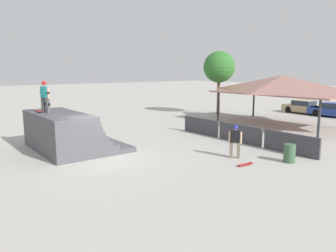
{
  "coord_description": "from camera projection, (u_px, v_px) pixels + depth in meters",
  "views": [
    {
      "loc": [
        14.04,
        -6.78,
        4.22
      ],
      "look_at": [
        -0.19,
        4.26,
        1.1
      ],
      "focal_mm": 35.0,
      "sensor_mm": 36.0,
      "label": 1
    }
  ],
  "objects": [
    {
      "name": "parked_car_tan",
      "position": [
        304.0,
        107.0,
        31.69
      ],
      "size": [
        4.13,
        1.91,
        1.27
      ],
      "rotation": [
        0.0,
        0.0,
        -0.06
      ],
      "color": "tan",
      "rests_on": "ground"
    },
    {
      "name": "skater_on_deck",
      "position": [
        45.0,
        94.0,
        16.87
      ],
      "size": [
        0.7,
        0.4,
        1.64
      ],
      "rotation": [
        0.0,
        0.0,
        0.37
      ],
      "color": "#4C4C51",
      "rests_on": "quarter_pipe_ramp"
    },
    {
      "name": "tree_beside_pavilion",
      "position": [
        219.0,
        67.0,
        30.28
      ],
      "size": [
        2.9,
        2.9,
        5.9
      ],
      "color": "brown",
      "rests_on": "ground"
    },
    {
      "name": "barrier_fence",
      "position": [
        240.0,
        134.0,
        19.08
      ],
      "size": [
        9.66,
        0.12,
        1.05
      ],
      "color": "#3D3D42",
      "rests_on": "ground"
    },
    {
      "name": "bystander_walking",
      "position": [
        235.0,
        139.0,
        15.64
      ],
      "size": [
        0.56,
        0.47,
        1.61
      ],
      "rotation": [
        0.0,
        0.0,
        3.82
      ],
      "color": "#6B6051",
      "rests_on": "ground"
    },
    {
      "name": "pavilion_shelter",
      "position": [
        282.0,
        85.0,
        24.63
      ],
      "size": [
        10.03,
        5.41,
        3.79
      ],
      "color": "#2D2D33",
      "rests_on": "ground"
    },
    {
      "name": "skateboard_on_ground",
      "position": [
        246.0,
        164.0,
        14.55
      ],
      "size": [
        0.28,
        0.85,
        0.09
      ],
      "rotation": [
        0.0,
        0.0,
        1.48
      ],
      "color": "red",
      "rests_on": "ground"
    },
    {
      "name": "quarter_pipe_ramp",
      "position": [
        66.0,
        134.0,
        17.25
      ],
      "size": [
        5.23,
        4.16,
        2.0
      ],
      "color": "#4C4C51",
      "rests_on": "ground"
    },
    {
      "name": "ground_plane",
      "position": [
        101.0,
        158.0,
        15.75
      ],
      "size": [
        160.0,
        160.0,
        0.0
      ],
      "primitive_type": "plane",
      "color": "#ADA8A0"
    },
    {
      "name": "trash_bin",
      "position": [
        289.0,
        153.0,
        15.0
      ],
      "size": [
        0.52,
        0.52,
        0.85
      ],
      "primitive_type": "cylinder",
      "color": "#385B3D",
      "rests_on": "ground"
    },
    {
      "name": "skateboard_on_deck",
      "position": [
        39.0,
        111.0,
        17.13
      ],
      "size": [
        0.81,
        0.29,
        0.09
      ],
      "rotation": [
        0.0,
        0.0,
        -0.11
      ],
      "color": "blue",
      "rests_on": "quarter_pipe_ramp"
    },
    {
      "name": "parked_car_blue",
      "position": [
        336.0,
        110.0,
        29.25
      ],
      "size": [
        4.67,
        2.07,
        1.27
      ],
      "rotation": [
        0.0,
        0.0,
        0.09
      ],
      "color": "navy",
      "rests_on": "ground"
    }
  ]
}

